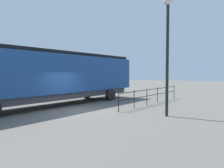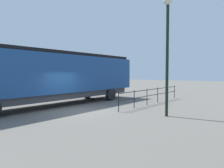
% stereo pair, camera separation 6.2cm
% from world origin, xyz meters
% --- Properties ---
extents(ground_plane, '(120.00, 120.00, 0.00)m').
position_xyz_m(ground_plane, '(0.00, 0.00, 0.00)').
color(ground_plane, '#666059').
extents(locomotive, '(3.12, 15.65, 3.91)m').
position_xyz_m(locomotive, '(-3.09, 0.98, 2.21)').
color(locomotive, navy).
rests_on(locomotive, ground_plane).
extents(lamp_post, '(0.50, 0.50, 6.52)m').
position_xyz_m(lamp_post, '(5.04, 1.76, 4.49)').
color(lamp_post, black).
rests_on(lamp_post, ground_plane).
extents(platform_fence, '(0.05, 9.14, 1.22)m').
position_xyz_m(platform_fence, '(2.17, 5.79, 0.79)').
color(platform_fence, black).
rests_on(platform_fence, ground_plane).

